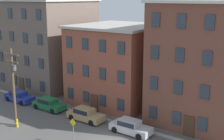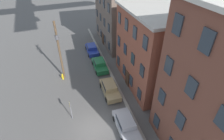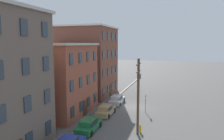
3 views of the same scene
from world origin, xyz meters
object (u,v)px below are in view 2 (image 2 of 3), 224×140
object	(u,v)px
car_blue	(92,49)
car_tan	(110,88)
car_green	(100,64)
caution_sign	(70,107)
fire_hydrant	(63,77)
car_silver	(126,124)
utility_pole	(59,49)

from	to	relation	value
car_blue	car_tan	world-z (taller)	same
car_blue	car_green	size ratio (longest dim) A/B	1.00
caution_sign	fire_hydrant	bearing A→B (deg)	-176.05
car_silver	caution_sign	bearing A→B (deg)	-120.24
car_tan	fire_hydrant	bearing A→B (deg)	-129.55
car_blue	car_silver	size ratio (longest dim) A/B	1.00
car_green	car_blue	bearing A→B (deg)	-178.44
car_tan	utility_pole	world-z (taller)	utility_pole
car_green	utility_pole	world-z (taller)	utility_pole
caution_sign	utility_pole	bearing A→B (deg)	-177.87
car_blue	caution_sign	size ratio (longest dim) A/B	1.65
car_tan	utility_pole	size ratio (longest dim) A/B	0.52
car_green	car_tan	bearing A→B (deg)	-0.62
car_green	fire_hydrant	bearing A→B (deg)	-77.47
car_blue	car_tan	size ratio (longest dim) A/B	1.00
car_tan	car_green	bearing A→B (deg)	179.38
utility_pole	caution_sign	bearing A→B (deg)	2.13
car_silver	fire_hydrant	size ratio (longest dim) A/B	4.58
utility_pole	car_blue	bearing A→B (deg)	139.40
car_blue	car_tan	bearing A→B (deg)	0.42
car_blue	utility_pole	bearing A→B (deg)	-40.60
utility_pole	fire_hydrant	distance (m)	4.34
car_tan	fire_hydrant	distance (m)	7.48
car_tan	car_silver	world-z (taller)	same
car_blue	caution_sign	world-z (taller)	caution_sign
car_green	utility_pole	xyz separation A→B (m)	(0.87, -5.60, 4.05)
car_tan	caution_sign	xyz separation A→B (m)	(2.93, -5.23, 1.02)
caution_sign	fire_hydrant	xyz separation A→B (m)	(-7.70, -0.53, -1.29)
car_silver	caution_sign	distance (m)	6.18
car_green	car_tan	xyz separation A→B (m)	(6.06, -0.07, 0.00)
car_blue	fire_hydrant	distance (m)	8.86
car_green	car_silver	world-z (taller)	same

